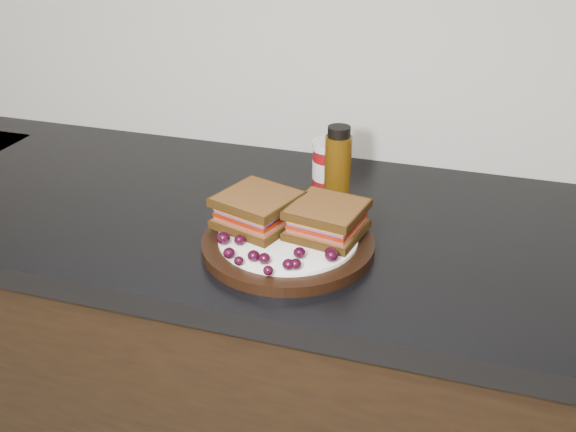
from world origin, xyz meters
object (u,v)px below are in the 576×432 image
(sandwich_left, at_px, (258,210))
(oil_bottle, at_px, (338,162))
(condiment_jar, at_px, (329,165))
(plate, at_px, (288,244))

(sandwich_left, bearing_deg, oil_bottle, 82.77)
(sandwich_left, bearing_deg, condiment_jar, 91.29)
(plate, relative_size, condiment_jar, 2.88)
(condiment_jar, bearing_deg, plate, -91.32)
(sandwich_left, relative_size, condiment_jar, 1.21)
(plate, distance_m, condiment_jar, 0.25)
(oil_bottle, bearing_deg, condiment_jar, 129.46)
(plate, height_order, condiment_jar, condiment_jar)
(plate, xyz_separation_m, condiment_jar, (0.01, 0.24, 0.04))
(plate, relative_size, sandwich_left, 2.38)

